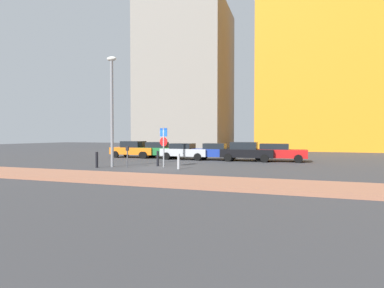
{
  "coord_description": "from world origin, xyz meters",
  "views": [
    {
      "loc": [
        8.17,
        -17.6,
        2.11
      ],
      "look_at": [
        1.46,
        2.9,
        1.5
      ],
      "focal_mm": 27.62,
      "sensor_mm": 36.0,
      "label": 1
    }
  ],
  "objects": [
    {
      "name": "parked_car_orange",
      "position": [
        -5.98,
        7.71,
        0.79
      ],
      "size": [
        4.69,
        2.23,
        1.58
      ],
      "color": "orange",
      "rests_on": "ground"
    },
    {
      "name": "parking_meter",
      "position": [
        -1.95,
        -0.44,
        0.91
      ],
      "size": [
        0.18,
        0.14,
        1.4
      ],
      "color": "#4C4C51",
      "rests_on": "ground"
    },
    {
      "name": "ground_plane",
      "position": [
        0.0,
        0.0,
        0.0
      ],
      "size": [
        120.0,
        120.0,
        0.0
      ],
      "primitive_type": "plane",
      "color": "#38383A"
    },
    {
      "name": "parked_car_green",
      "position": [
        -3.42,
        7.76,
        0.77
      ],
      "size": [
        4.0,
        2.12,
        1.51
      ],
      "color": "#237238",
      "rests_on": "ground"
    },
    {
      "name": "street_lamp",
      "position": [
        -3.09,
        -0.46,
        4.32
      ],
      "size": [
        0.7,
        0.36,
        7.38
      ],
      "color": "gray",
      "rests_on": "ground"
    },
    {
      "name": "sidewalk_brick",
      "position": [
        0.0,
        -5.18,
        0.07
      ],
      "size": [
        40.0,
        3.09,
        0.14
      ],
      "primitive_type": "cube",
      "color": "#9E664C",
      "rests_on": "ground"
    },
    {
      "name": "parking_sign_post",
      "position": [
        0.26,
        0.47,
        1.65
      ],
      "size": [
        0.59,
        0.15,
        2.64
      ],
      "color": "gray",
      "rests_on": "ground"
    },
    {
      "name": "parked_car_silver",
      "position": [
        -0.56,
        7.04,
        0.74
      ],
      "size": [
        4.39,
        2.12,
        1.42
      ],
      "color": "#B7BABF",
      "rests_on": "ground"
    },
    {
      "name": "traffic_bollard_near",
      "position": [
        1.6,
        -0.25,
        0.49
      ],
      "size": [
        0.16,
        0.16,
        0.97
      ],
      "primitive_type": "cylinder",
      "color": "#B7B7BC",
      "rests_on": "ground"
    },
    {
      "name": "traffic_bollard_mid",
      "position": [
        -0.42,
        1.02,
        0.53
      ],
      "size": [
        0.17,
        0.17,
        1.06
      ],
      "primitive_type": "cylinder",
      "color": "black",
      "rests_on": "ground"
    },
    {
      "name": "parked_car_black",
      "position": [
        4.84,
        7.1,
        0.81
      ],
      "size": [
        4.31,
        2.12,
        1.57
      ],
      "color": "black",
      "rests_on": "ground"
    },
    {
      "name": "parked_car_red",
      "position": [
        7.34,
        7.43,
        0.77
      ],
      "size": [
        4.37,
        1.95,
        1.46
      ],
      "color": "red",
      "rests_on": "ground"
    },
    {
      "name": "building_under_construction",
      "position": [
        -9.48,
        33.2,
        12.5
      ],
      "size": [
        14.8,
        14.38,
        25.0
      ],
      "primitive_type": "cube",
      "color": "gray",
      "rests_on": "ground"
    },
    {
      "name": "building_colorful_midrise",
      "position": [
        13.61,
        30.92,
        15.15
      ],
      "size": [
        19.96,
        14.04,
        30.29
      ],
      "primitive_type": "cube",
      "color": "orange",
      "rests_on": "ground"
    },
    {
      "name": "traffic_bollard_far",
      "position": [
        -3.82,
        -1.14,
        0.52
      ],
      "size": [
        0.17,
        0.17,
        1.04
      ],
      "primitive_type": "cylinder",
      "color": "black",
      "rests_on": "ground"
    },
    {
      "name": "parked_car_blue",
      "position": [
        2.2,
        7.2,
        0.75
      ],
      "size": [
        4.04,
        2.13,
        1.45
      ],
      "color": "#1E389E",
      "rests_on": "ground"
    }
  ]
}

